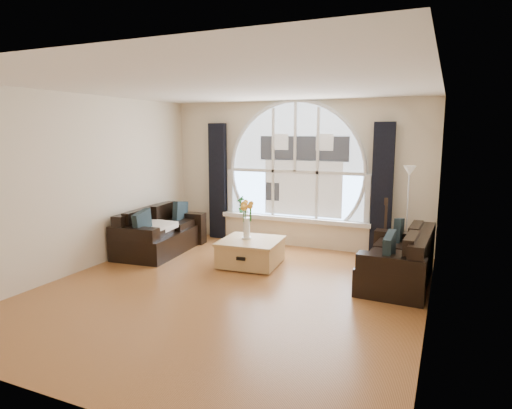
% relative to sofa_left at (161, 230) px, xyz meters
% --- Properties ---
extents(ground, '(5.00, 5.50, 0.01)m').
position_rel_sofa_left_xyz_m(ground, '(2.03, -1.27, -0.40)').
color(ground, brown).
rests_on(ground, ground).
extents(ceiling, '(5.00, 5.50, 0.01)m').
position_rel_sofa_left_xyz_m(ceiling, '(2.03, -1.27, 2.30)').
color(ceiling, silver).
rests_on(ceiling, ground).
extents(wall_back, '(5.00, 0.01, 2.70)m').
position_rel_sofa_left_xyz_m(wall_back, '(2.03, 1.48, 0.95)').
color(wall_back, beige).
rests_on(wall_back, ground).
extents(wall_front, '(5.00, 0.01, 2.70)m').
position_rel_sofa_left_xyz_m(wall_front, '(2.03, -4.02, 0.95)').
color(wall_front, beige).
rests_on(wall_front, ground).
extents(wall_left, '(0.01, 5.50, 2.70)m').
position_rel_sofa_left_xyz_m(wall_left, '(-0.47, -1.27, 0.95)').
color(wall_left, beige).
rests_on(wall_left, ground).
extents(wall_right, '(0.01, 5.50, 2.70)m').
position_rel_sofa_left_xyz_m(wall_right, '(4.53, -1.27, 0.95)').
color(wall_right, beige).
rests_on(wall_right, ground).
extents(attic_slope, '(0.92, 5.50, 0.72)m').
position_rel_sofa_left_xyz_m(attic_slope, '(4.23, -1.27, 1.95)').
color(attic_slope, silver).
rests_on(attic_slope, ground).
extents(arched_window, '(2.60, 0.06, 2.15)m').
position_rel_sofa_left_xyz_m(arched_window, '(2.03, 1.45, 1.23)').
color(arched_window, silver).
rests_on(arched_window, wall_back).
extents(window_sill, '(2.90, 0.22, 0.08)m').
position_rel_sofa_left_xyz_m(window_sill, '(2.03, 1.38, 0.11)').
color(window_sill, white).
rests_on(window_sill, wall_back).
extents(window_frame, '(2.76, 0.08, 2.15)m').
position_rel_sofa_left_xyz_m(window_frame, '(2.03, 1.42, 1.23)').
color(window_frame, white).
rests_on(window_frame, wall_back).
extents(neighbor_house, '(1.70, 0.02, 1.50)m').
position_rel_sofa_left_xyz_m(neighbor_house, '(2.18, 1.44, 1.10)').
color(neighbor_house, silver).
rests_on(neighbor_house, wall_back).
extents(curtain_left, '(0.35, 0.12, 2.30)m').
position_rel_sofa_left_xyz_m(curtain_left, '(0.43, 1.36, 0.75)').
color(curtain_left, black).
rests_on(curtain_left, ground).
extents(curtain_right, '(0.35, 0.12, 2.30)m').
position_rel_sofa_left_xyz_m(curtain_right, '(3.63, 1.36, 0.75)').
color(curtain_right, black).
rests_on(curtain_right, ground).
extents(sofa_left, '(1.02, 1.80, 0.77)m').
position_rel_sofa_left_xyz_m(sofa_left, '(0.00, 0.00, 0.00)').
color(sofa_left, black).
rests_on(sofa_left, ground).
extents(sofa_right, '(0.92, 1.74, 0.76)m').
position_rel_sofa_left_xyz_m(sofa_right, '(4.07, -0.02, 0.00)').
color(sofa_right, black).
rests_on(sofa_right, ground).
extents(coffee_chest, '(1.01, 1.01, 0.46)m').
position_rel_sofa_left_xyz_m(coffee_chest, '(1.81, -0.08, -0.17)').
color(coffee_chest, tan).
rests_on(coffee_chest, ground).
extents(throw_blanket, '(0.57, 0.57, 0.10)m').
position_rel_sofa_left_xyz_m(throw_blanket, '(0.07, -0.21, 0.10)').
color(throw_blanket, silver).
rests_on(throw_blanket, sofa_left).
extents(vase_flowers, '(0.24, 0.24, 0.70)m').
position_rel_sofa_left_xyz_m(vase_flowers, '(1.72, -0.05, 0.41)').
color(vase_flowers, white).
rests_on(vase_flowers, coffee_chest).
extents(floor_lamp, '(0.24, 0.24, 1.60)m').
position_rel_sofa_left_xyz_m(floor_lamp, '(4.08, 1.04, 0.40)').
color(floor_lamp, '#B2B2B2').
rests_on(floor_lamp, ground).
extents(guitar, '(0.38, 0.28, 1.06)m').
position_rel_sofa_left_xyz_m(guitar, '(3.74, 1.17, 0.13)').
color(guitar, brown).
rests_on(guitar, ground).
extents(potted_plant, '(0.20, 0.17, 0.33)m').
position_rel_sofa_left_xyz_m(potted_plant, '(0.93, 1.38, 0.31)').
color(potted_plant, '#1E6023').
rests_on(potted_plant, window_sill).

